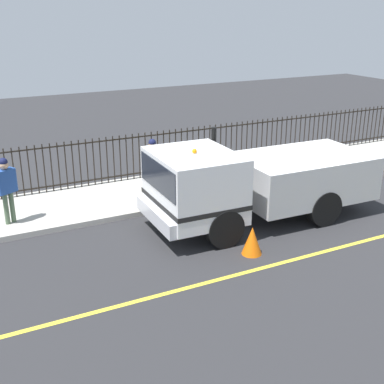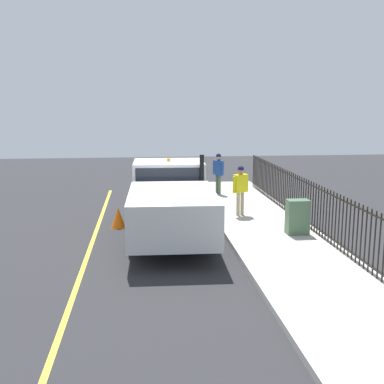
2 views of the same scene
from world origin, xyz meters
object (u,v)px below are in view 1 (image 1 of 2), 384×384
object	(u,v)px
worker_standing	(153,162)
pedestrian_distant	(6,184)
work_truck	(248,180)
utility_cabinet	(210,158)
traffic_cone	(252,241)

from	to	relation	value
worker_standing	pedestrian_distant	world-z (taller)	pedestrian_distant
work_truck	worker_standing	world-z (taller)	work_truck
work_truck	worker_standing	size ratio (longest dim) A/B	3.59
utility_cabinet	worker_standing	bearing A→B (deg)	115.12
worker_standing	traffic_cone	bearing A→B (deg)	-14.50
worker_standing	pedestrian_distant	distance (m)	4.10
traffic_cone	pedestrian_distant	bearing A→B (deg)	49.50
utility_cabinet	traffic_cone	distance (m)	5.76
traffic_cone	work_truck	bearing A→B (deg)	-28.93
work_truck	traffic_cone	bearing A→B (deg)	152.71
worker_standing	utility_cabinet	distance (m)	2.90
work_truck	traffic_cone	world-z (taller)	work_truck
pedestrian_distant	utility_cabinet	size ratio (longest dim) A/B	1.68
worker_standing	pedestrian_distant	bearing A→B (deg)	-112.38
pedestrian_distant	traffic_cone	size ratio (longest dim) A/B	2.59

